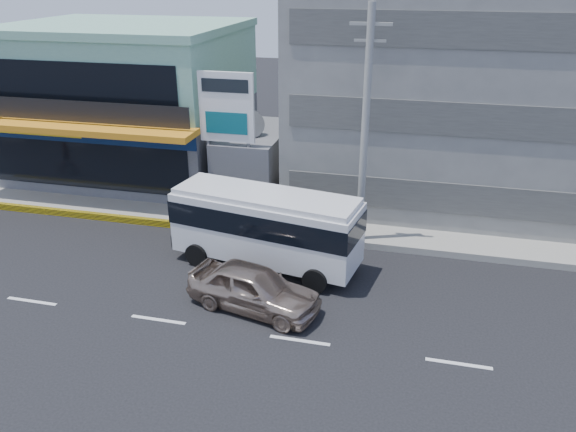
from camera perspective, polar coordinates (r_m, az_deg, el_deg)
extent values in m
plane|color=black|center=(20.18, -13.03, -10.24)|extent=(120.00, 120.00, 0.00)
cube|color=gray|center=(26.78, 5.61, -0.38)|extent=(70.00, 5.00, 0.30)
cube|color=#4E4F54|center=(34.19, -15.33, 7.62)|extent=(12.00, 10.00, 4.00)
cube|color=#87C0A6|center=(33.35, -16.09, 14.21)|extent=(12.00, 10.00, 4.00)
cube|color=orange|center=(28.90, -21.17, 8.37)|extent=(12.40, 1.80, 0.30)
cube|color=#0A1F4C|center=(29.63, -20.22, 7.76)|extent=(12.00, 0.12, 0.80)
cube|color=black|center=(30.07, -19.79, 5.04)|extent=(11.00, 0.06, 2.60)
cube|color=gray|center=(30.06, 17.58, 15.00)|extent=(16.00, 12.00, 14.00)
cube|color=#4E4F54|center=(29.47, -3.23, 5.35)|extent=(3.00, 6.00, 3.50)
cylinder|color=slate|center=(28.02, -3.91, 8.26)|extent=(1.50, 1.50, 0.15)
cylinder|color=gray|center=(26.97, -8.09, 6.73)|extent=(0.16, 0.16, 6.50)
cylinder|color=gray|center=(26.32, -4.01, 6.47)|extent=(0.16, 0.16, 6.50)
cube|color=white|center=(26.10, -6.27, 10.90)|extent=(2.60, 0.18, 3.20)
cylinder|color=#999993|center=(23.05, 7.80, 8.31)|extent=(0.30, 0.30, 10.00)
cube|color=#999993|center=(22.30, 8.43, 18.75)|extent=(1.60, 0.12, 0.12)
cube|color=#999993|center=(22.36, 8.33, 17.22)|extent=(1.20, 0.10, 0.10)
cube|color=silver|center=(22.26, -2.25, -1.11)|extent=(7.75, 3.59, 2.45)
cube|color=black|center=(22.06, -2.27, 0.01)|extent=(7.81, 3.65, 0.91)
cube|color=silver|center=(21.73, -2.30, 2.07)|extent=(7.51, 3.34, 0.21)
cylinder|color=black|center=(23.04, -9.23, -3.92)|extent=(1.00, 0.46, 0.96)
cylinder|color=black|center=(24.82, -6.37, -1.62)|extent=(1.00, 0.46, 0.96)
cylinder|color=black|center=(20.99, 2.76, -6.58)|extent=(1.00, 0.46, 0.96)
cylinder|color=black|center=(22.92, 4.86, -3.83)|extent=(1.00, 0.46, 0.96)
imported|color=tan|center=(19.90, -3.50, -7.31)|extent=(5.14, 3.00, 1.64)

